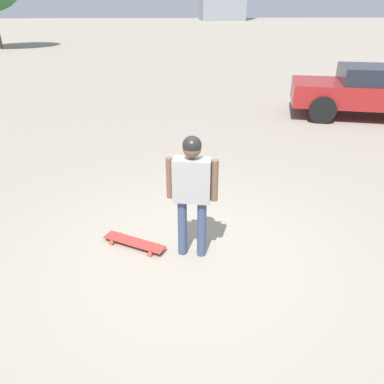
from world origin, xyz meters
The scene contains 4 objects.
ground_plane centered at (0.00, 0.00, 0.00)m, with size 220.00×220.00×0.00m, color gray.
person centered at (0.00, 0.00, 0.99)m, with size 0.29×0.60×1.58m.
skateboard centered at (-0.22, -0.75, 0.06)m, with size 0.61×0.85×0.07m.
car_parked_near centered at (-6.24, 5.53, 0.75)m, with size 2.94×4.54×1.40m.
Camera 1 is at (3.95, -0.32, 2.86)m, focal length 35.00 mm.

